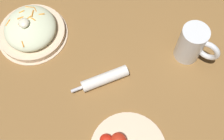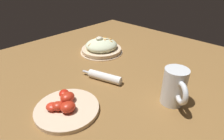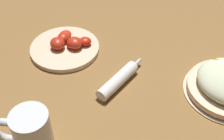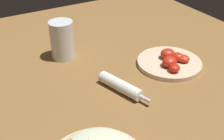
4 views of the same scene
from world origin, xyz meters
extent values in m
plane|color=olive|center=(0.00, 0.00, 0.00)|extent=(1.43, 1.43, 0.00)
cylinder|color=orange|center=(0.08, 0.29, 0.06)|extent=(0.02, 0.01, 0.01)
cylinder|color=white|center=(0.03, -0.23, 0.07)|extent=(0.08, 0.08, 0.13)
cylinder|color=white|center=(0.03, -0.23, 0.07)|extent=(0.07, 0.07, 0.01)
torus|color=white|center=(-0.01, -0.27, 0.08)|extent=(0.06, 0.07, 0.08)
cylinder|color=white|center=(-0.04, 0.04, 0.02)|extent=(0.08, 0.15, 0.04)
cylinder|color=silver|center=(-0.07, 0.13, 0.02)|extent=(0.02, 0.04, 0.01)
cylinder|color=beige|center=(-0.26, 0.00, 0.01)|extent=(0.22, 0.22, 0.01)
ellipsoid|color=red|center=(-0.30, 0.02, 0.03)|extent=(0.05, 0.06, 0.02)
ellipsoid|color=red|center=(-0.23, 0.06, 0.03)|extent=(0.05, 0.05, 0.02)
ellipsoid|color=red|center=(-0.25, 0.02, 0.03)|extent=(0.05, 0.05, 0.02)
ellipsoid|color=red|center=(-0.29, 0.01, 0.03)|extent=(0.06, 0.06, 0.03)
ellipsoid|color=red|center=(-0.27, -0.02, 0.03)|extent=(0.06, 0.05, 0.03)
ellipsoid|color=red|center=(-0.24, 0.02, 0.03)|extent=(0.06, 0.05, 0.03)
camera|label=1|loc=(-0.39, 0.06, 0.83)|focal=45.78mm
camera|label=2|loc=(-0.51, -0.44, 0.43)|focal=30.04mm
camera|label=3|loc=(0.43, -0.32, 0.62)|focal=49.10mm
camera|label=4|loc=(0.34, 0.64, 0.51)|focal=47.22mm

